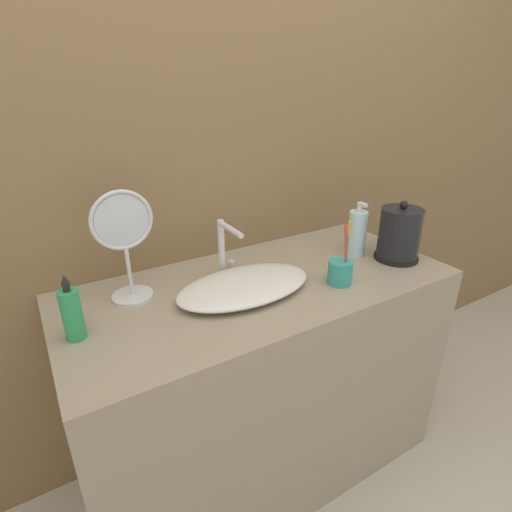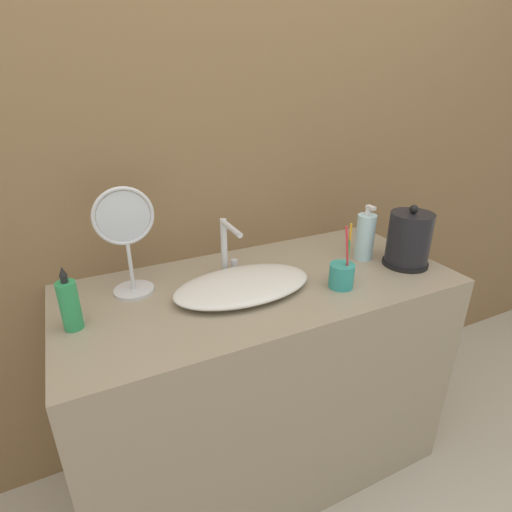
{
  "view_description": "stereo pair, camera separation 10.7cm",
  "coord_description": "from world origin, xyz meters",
  "px_view_note": "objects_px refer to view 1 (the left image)",
  "views": [
    {
      "loc": [
        -0.61,
        -0.68,
        1.41
      ],
      "look_at": [
        -0.02,
        0.29,
        0.91
      ],
      "focal_mm": 28.0,
      "sensor_mm": 36.0,
      "label": 1
    },
    {
      "loc": [
        -0.52,
        -0.73,
        1.41
      ],
      "look_at": [
        -0.02,
        0.29,
        0.91
      ],
      "focal_mm": 28.0,
      "sensor_mm": 36.0,
      "label": 2
    }
  ],
  "objects_px": {
    "faucet": "(225,246)",
    "lotion_bottle": "(357,233)",
    "electric_kettle": "(399,236)",
    "vanity_mirror": "(125,241)",
    "toothbrush_cup": "(340,271)",
    "shampoo_bottle": "(72,314)"
  },
  "relations": [
    {
      "from": "toothbrush_cup",
      "to": "vanity_mirror",
      "type": "xyz_separation_m",
      "value": [
        -0.6,
        0.25,
        0.14
      ]
    },
    {
      "from": "faucet",
      "to": "shampoo_bottle",
      "type": "bearing_deg",
      "value": -166.74
    },
    {
      "from": "faucet",
      "to": "electric_kettle",
      "type": "distance_m",
      "value": 0.63
    },
    {
      "from": "lotion_bottle",
      "to": "vanity_mirror",
      "type": "relative_size",
      "value": 0.61
    },
    {
      "from": "lotion_bottle",
      "to": "shampoo_bottle",
      "type": "height_order",
      "value": "lotion_bottle"
    },
    {
      "from": "faucet",
      "to": "electric_kettle",
      "type": "bearing_deg",
      "value": -18.65
    },
    {
      "from": "electric_kettle",
      "to": "shampoo_bottle",
      "type": "bearing_deg",
      "value": 175.47
    },
    {
      "from": "shampoo_bottle",
      "to": "vanity_mirror",
      "type": "bearing_deg",
      "value": 36.45
    },
    {
      "from": "toothbrush_cup",
      "to": "lotion_bottle",
      "type": "distance_m",
      "value": 0.26
    },
    {
      "from": "faucet",
      "to": "toothbrush_cup",
      "type": "height_order",
      "value": "toothbrush_cup"
    },
    {
      "from": "shampoo_bottle",
      "to": "vanity_mirror",
      "type": "height_order",
      "value": "vanity_mirror"
    },
    {
      "from": "electric_kettle",
      "to": "vanity_mirror",
      "type": "bearing_deg",
      "value": 166.44
    },
    {
      "from": "faucet",
      "to": "lotion_bottle",
      "type": "relative_size",
      "value": 0.94
    },
    {
      "from": "toothbrush_cup",
      "to": "vanity_mirror",
      "type": "bearing_deg",
      "value": 156.91
    },
    {
      "from": "electric_kettle",
      "to": "vanity_mirror",
      "type": "xyz_separation_m",
      "value": [
        -0.9,
        0.22,
        0.09
      ]
    },
    {
      "from": "faucet",
      "to": "electric_kettle",
      "type": "xyz_separation_m",
      "value": [
        0.59,
        -0.2,
        -0.02
      ]
    },
    {
      "from": "electric_kettle",
      "to": "toothbrush_cup",
      "type": "distance_m",
      "value": 0.31
    },
    {
      "from": "faucet",
      "to": "electric_kettle",
      "type": "relative_size",
      "value": 0.87
    },
    {
      "from": "toothbrush_cup",
      "to": "lotion_bottle",
      "type": "relative_size",
      "value": 1.07
    },
    {
      "from": "electric_kettle",
      "to": "faucet",
      "type": "bearing_deg",
      "value": 161.35
    },
    {
      "from": "vanity_mirror",
      "to": "shampoo_bottle",
      "type": "bearing_deg",
      "value": -143.55
    },
    {
      "from": "shampoo_bottle",
      "to": "lotion_bottle",
      "type": "bearing_deg",
      "value": 1.25
    }
  ]
}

